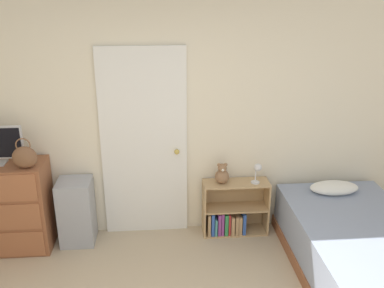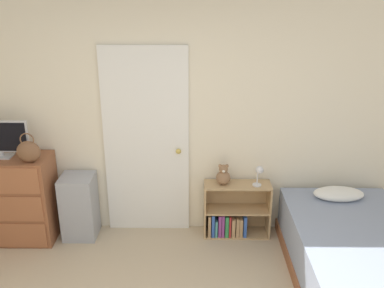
{
  "view_description": "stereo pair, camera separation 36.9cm",
  "coord_description": "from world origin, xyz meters",
  "px_view_note": "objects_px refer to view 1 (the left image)",
  "views": [
    {
      "loc": [
        0.04,
        -1.97,
        2.61
      ],
      "look_at": [
        0.37,
        2.02,
        1.1
      ],
      "focal_mm": 40.0,
      "sensor_mm": 36.0,
      "label": 1
    },
    {
      "loc": [
        0.41,
        -1.98,
        2.61
      ],
      "look_at": [
        0.37,
        2.02,
        1.1
      ],
      "focal_mm": 40.0,
      "sensor_mm": 36.0,
      "label": 2
    }
  ],
  "objects_px": {
    "bookshelf": "(231,213)",
    "storage_bin": "(77,212)",
    "teddy_bear": "(222,175)",
    "handbag": "(25,157)",
    "dresser": "(5,207)",
    "desk_lamp": "(257,170)",
    "bed": "(358,249)"
  },
  "relations": [
    {
      "from": "storage_bin",
      "to": "bookshelf",
      "type": "bearing_deg",
      "value": 1.56
    },
    {
      "from": "dresser",
      "to": "bookshelf",
      "type": "bearing_deg",
      "value": 2.4
    },
    {
      "from": "handbag",
      "to": "bookshelf",
      "type": "height_order",
      "value": "handbag"
    },
    {
      "from": "dresser",
      "to": "storage_bin",
      "type": "bearing_deg",
      "value": 4.35
    },
    {
      "from": "dresser",
      "to": "desk_lamp",
      "type": "distance_m",
      "value": 2.63
    },
    {
      "from": "dresser",
      "to": "bookshelf",
      "type": "height_order",
      "value": "dresser"
    },
    {
      "from": "storage_bin",
      "to": "bed",
      "type": "relative_size",
      "value": 0.38
    },
    {
      "from": "teddy_bear",
      "to": "handbag",
      "type": "bearing_deg",
      "value": -173.69
    },
    {
      "from": "bookshelf",
      "to": "bed",
      "type": "distance_m",
      "value": 1.35
    },
    {
      "from": "storage_bin",
      "to": "bookshelf",
      "type": "xyz_separation_m",
      "value": [
        1.65,
        0.05,
        -0.12
      ]
    },
    {
      "from": "dresser",
      "to": "teddy_bear",
      "type": "distance_m",
      "value": 2.26
    },
    {
      "from": "dresser",
      "to": "bed",
      "type": "distance_m",
      "value": 3.51
    },
    {
      "from": "bookshelf",
      "to": "storage_bin",
      "type": "bearing_deg",
      "value": -178.44
    },
    {
      "from": "dresser",
      "to": "storage_bin",
      "type": "distance_m",
      "value": 0.71
    },
    {
      "from": "handbag",
      "to": "bed",
      "type": "distance_m",
      "value": 3.28
    },
    {
      "from": "storage_bin",
      "to": "teddy_bear",
      "type": "height_order",
      "value": "teddy_bear"
    },
    {
      "from": "desk_lamp",
      "to": "bed",
      "type": "distance_m",
      "value": 1.23
    },
    {
      "from": "storage_bin",
      "to": "teddy_bear",
      "type": "relative_size",
      "value": 3.08
    },
    {
      "from": "teddy_bear",
      "to": "dresser",
      "type": "bearing_deg",
      "value": -177.54
    },
    {
      "from": "handbag",
      "to": "desk_lamp",
      "type": "bearing_deg",
      "value": 4.43
    },
    {
      "from": "handbag",
      "to": "desk_lamp",
      "type": "height_order",
      "value": "handbag"
    },
    {
      "from": "dresser",
      "to": "bookshelf",
      "type": "xyz_separation_m",
      "value": [
        2.36,
        0.1,
        -0.24
      ]
    },
    {
      "from": "handbag",
      "to": "storage_bin",
      "type": "distance_m",
      "value": 0.83
    },
    {
      "from": "storage_bin",
      "to": "bed",
      "type": "bearing_deg",
      "value": -15.55
    },
    {
      "from": "storage_bin",
      "to": "teddy_bear",
      "type": "xyz_separation_m",
      "value": [
        1.55,
        0.04,
        0.35
      ]
    },
    {
      "from": "bookshelf",
      "to": "bed",
      "type": "bearing_deg",
      "value": -36.74
    },
    {
      "from": "handbag",
      "to": "bed",
      "type": "height_order",
      "value": "handbag"
    },
    {
      "from": "handbag",
      "to": "teddy_bear",
      "type": "height_order",
      "value": "handbag"
    },
    {
      "from": "desk_lamp",
      "to": "handbag",
      "type": "bearing_deg",
      "value": -175.57
    },
    {
      "from": "bookshelf",
      "to": "teddy_bear",
      "type": "relative_size",
      "value": 3.09
    },
    {
      "from": "dresser",
      "to": "teddy_bear",
      "type": "bearing_deg",
      "value": 2.46
    },
    {
      "from": "dresser",
      "to": "bookshelf",
      "type": "relative_size",
      "value": 1.33
    }
  ]
}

